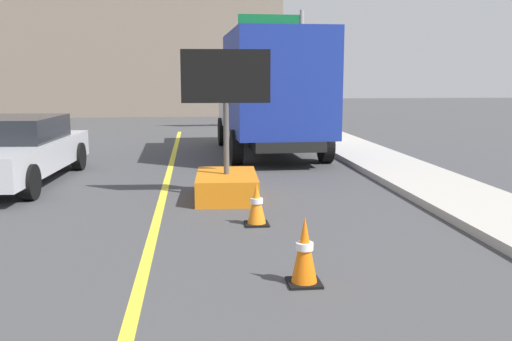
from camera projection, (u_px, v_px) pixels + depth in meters
lane_center_stripe at (135, 304)px, 5.58m from camera, size 0.14×36.00×0.01m
arrow_board_trailer at (227, 172)px, 10.41m from camera, size 1.60×1.85×2.70m
box_truck at (271, 90)px, 16.08m from camera, size 2.78×6.69×3.41m
pickup_car at (13, 150)px, 11.89m from camera, size 2.28×5.26×1.38m
highway_guide_sign at (283, 48)px, 23.91m from camera, size 2.79×0.22×5.00m
far_building_block at (130, 33)px, 34.31m from camera, size 17.60×7.06×9.70m
traffic_cone_mid_lane at (304, 251)px, 6.06m from camera, size 0.36×0.36×0.75m
traffic_cone_far_lane at (257, 204)px, 8.52m from camera, size 0.36×0.36×0.65m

